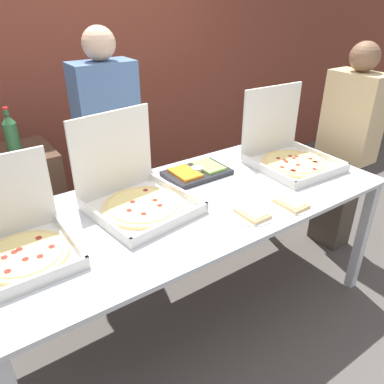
% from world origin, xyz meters
% --- Properties ---
extents(ground_plane, '(16.00, 16.00, 0.00)m').
position_xyz_m(ground_plane, '(0.00, 0.00, 0.00)').
color(ground_plane, '#514C47').
extents(brick_wall_behind, '(10.00, 0.06, 2.80)m').
position_xyz_m(brick_wall_behind, '(0.00, 1.70, 1.40)').
color(brick_wall_behind, brown).
rests_on(brick_wall_behind, ground_plane).
extents(buffet_table, '(2.31, 0.99, 0.87)m').
position_xyz_m(buffet_table, '(0.00, 0.00, 0.78)').
color(buffet_table, silver).
rests_on(buffet_table, ground_plane).
extents(pizza_box_far_left, '(0.52, 0.53, 0.49)m').
position_xyz_m(pizza_box_far_left, '(0.82, 0.04, 0.96)').
color(pizza_box_far_left, silver).
rests_on(pizza_box_far_left, buffet_table).
extents(pizza_box_far_right, '(0.56, 0.57, 0.49)m').
position_xyz_m(pizza_box_far_right, '(-0.29, 0.11, 0.96)').
color(pizza_box_far_right, silver).
rests_on(pizza_box_far_right, buffet_table).
extents(pizza_box_near_right, '(0.43, 0.44, 0.42)m').
position_xyz_m(pizza_box_near_right, '(-0.91, 0.02, 0.95)').
color(pizza_box_near_right, silver).
rests_on(pizza_box_near_right, buffet_table).
extents(paper_plate_front_center, '(0.22, 0.22, 0.03)m').
position_xyz_m(paper_plate_front_center, '(0.16, -0.32, 0.88)').
color(paper_plate_front_center, white).
rests_on(paper_plate_front_center, buffet_table).
extents(paper_plate_front_right, '(0.22, 0.22, 0.03)m').
position_xyz_m(paper_plate_front_right, '(0.41, -0.37, 0.88)').
color(paper_plate_front_right, white).
rests_on(paper_plate_front_right, buffet_table).
extents(veggie_tray, '(0.40, 0.26, 0.05)m').
position_xyz_m(veggie_tray, '(0.21, 0.25, 0.89)').
color(veggie_tray, '#28282D').
rests_on(veggie_tray, buffet_table).
extents(sideboard_podium, '(0.56, 0.49, 0.97)m').
position_xyz_m(sideboard_podium, '(-0.74, 1.06, 0.49)').
color(sideboard_podium, '#4C3323').
rests_on(sideboard_podium, ground_plane).
extents(soda_bottle, '(0.09, 0.09, 0.31)m').
position_xyz_m(soda_bottle, '(-0.70, 1.01, 1.11)').
color(soda_bottle, '#2D6638').
rests_on(soda_bottle, sideboard_podium).
extents(person_guest_cap, '(0.40, 0.22, 1.74)m').
position_xyz_m(person_guest_cap, '(-0.14, 0.77, 0.91)').
color(person_guest_cap, slate).
rests_on(person_guest_cap, ground_plane).
extents(person_guest_plaid, '(0.22, 0.40, 1.62)m').
position_xyz_m(person_guest_plaid, '(1.45, 0.02, 0.85)').
color(person_guest_plaid, '#473D33').
rests_on(person_guest_plaid, ground_plane).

